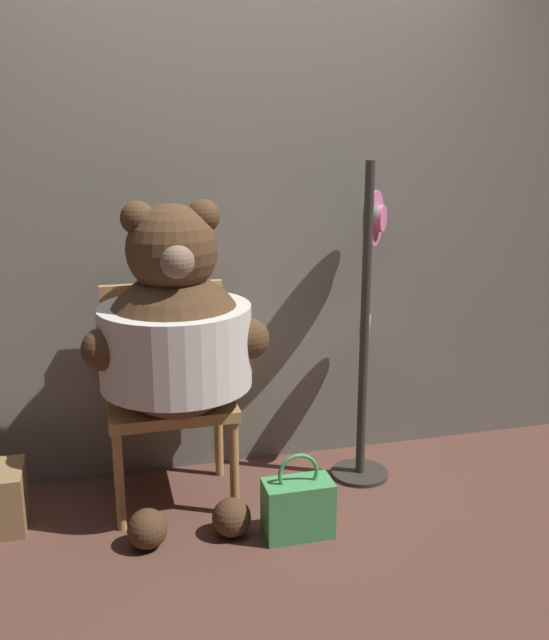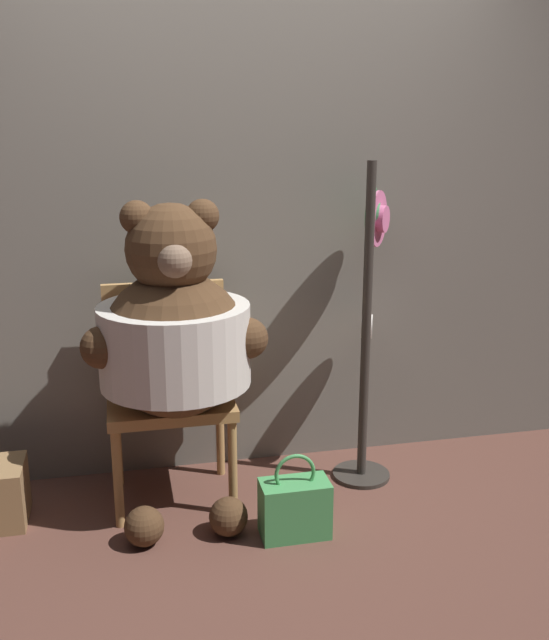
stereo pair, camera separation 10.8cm
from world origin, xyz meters
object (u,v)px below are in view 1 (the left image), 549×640
at_px(handbag_on_ground, 298,507).
at_px(teddy_bear, 175,336).
at_px(hat_display_rack, 367,307).
at_px(chair, 168,383).

bearing_deg(handbag_on_ground, teddy_bear, 142.33).
relative_size(hat_display_rack, handbag_on_ground, 4.11).
xyz_separation_m(chair, teddy_bear, (0.02, -0.15, 0.26)).
bearing_deg(teddy_bear, chair, 99.14).
relative_size(chair, hat_display_rack, 0.64).
bearing_deg(chair, hat_display_rack, -0.35).
distance_m(teddy_bear, hat_display_rack, 0.94).
relative_size(chair, teddy_bear, 0.71).
relative_size(chair, handbag_on_ground, 2.65).
xyz_separation_m(chair, hat_display_rack, (0.95, -0.01, 0.30)).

